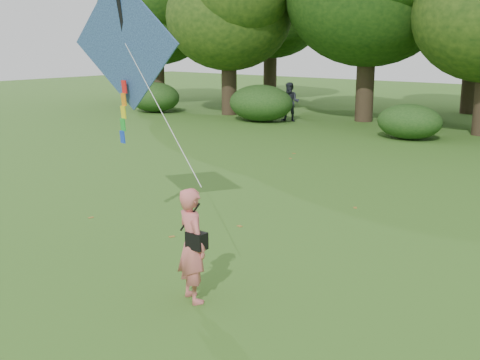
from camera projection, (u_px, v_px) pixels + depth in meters
The scene contains 6 objects.
ground at pixel (203, 309), 9.04m from camera, with size 100.00×100.00×0.00m, color #265114.
man_kite_flyer at pixel (192, 245), 9.16m from camera, with size 0.65×0.43×1.79m, color #DC6A67.
bystander_left at pixel (290, 102), 29.57m from camera, with size 0.93×0.73×1.92m, color #282B35.
crossbody_bag at pixel (196, 240), 9.04m from camera, with size 0.43×0.20×0.71m.
flying_kite at pixel (125, 45), 11.89m from camera, with size 5.01×2.18×3.39m.
fallen_leaves at pixel (283, 212), 14.07m from camera, with size 11.61×14.41×0.01m.
Camera 1 is at (5.62, -6.22, 3.94)m, focal length 45.00 mm.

